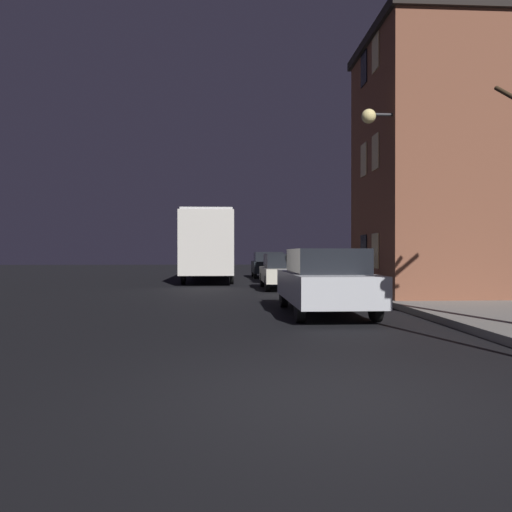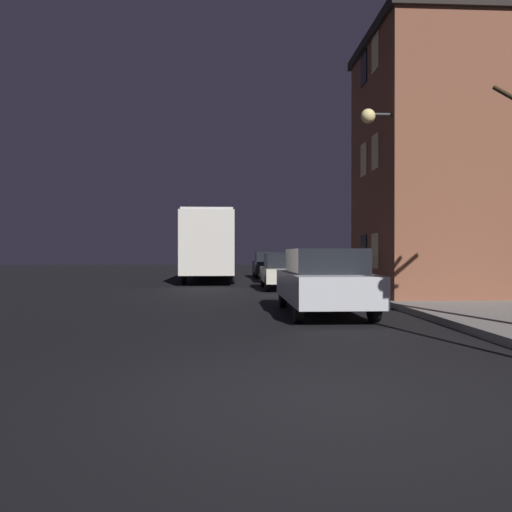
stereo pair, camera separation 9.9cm
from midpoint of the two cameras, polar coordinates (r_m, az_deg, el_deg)
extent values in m
plane|color=black|center=(5.36, 8.14, -15.73)|extent=(120.00, 120.00, 0.00)
cube|color=brown|center=(17.53, 19.13, 9.39)|extent=(3.82, 4.93, 8.19)
cube|color=black|center=(18.68, 19.16, 22.37)|extent=(4.06, 5.17, 0.30)
cube|color=#E5C67F|center=(16.04, 13.61, 0.58)|extent=(0.03, 0.70, 1.10)
cube|color=black|center=(17.32, 12.35, 0.56)|extent=(0.03, 0.70, 1.10)
cube|color=#E5C67F|center=(16.35, 13.62, 11.49)|extent=(0.03, 0.70, 1.10)
cube|color=#E5C67F|center=(17.61, 12.36, 10.68)|extent=(0.03, 0.70, 1.10)
cube|color=#E5C67F|center=(17.22, 13.64, 21.65)|extent=(0.03, 0.70, 1.10)
cube|color=black|center=(18.42, 12.37, 20.20)|extent=(0.03, 0.70, 1.10)
cylinder|color=#28282B|center=(14.69, 16.26, 5.53)|extent=(0.14, 0.14, 5.33)
cylinder|color=#28282B|center=(15.00, 14.59, 15.38)|extent=(0.90, 0.09, 0.09)
sphere|color=#F9E08C|center=(14.86, 12.87, 15.32)|extent=(0.41, 0.41, 0.41)
cylinder|color=#382819|center=(10.94, 27.48, 15.78)|extent=(0.39, 0.83, 0.69)
cube|color=beige|center=(27.35, -5.06, 1.31)|extent=(2.48, 10.59, 2.95)
cube|color=black|center=(27.36, -5.06, 2.42)|extent=(2.50, 9.74, 1.06)
cube|color=#B2B2B2|center=(27.42, -5.06, 4.52)|extent=(2.36, 10.06, 0.12)
cylinder|color=black|center=(30.78, -2.68, -1.55)|extent=(0.18, 0.96, 0.96)
cylinder|color=black|center=(30.86, -6.96, -1.54)|extent=(0.18, 0.96, 0.96)
cylinder|color=black|center=(23.91, -2.60, -2.08)|extent=(0.18, 0.96, 0.96)
cylinder|color=black|center=(24.00, -8.11, -2.08)|extent=(0.18, 0.96, 0.96)
cube|color=#B7BABF|center=(12.36, 7.87, -3.46)|extent=(1.83, 4.72, 0.68)
cube|color=black|center=(12.10, 8.08, -0.56)|extent=(1.61, 2.46, 0.58)
cylinder|color=black|center=(14.05, 10.00, -4.39)|extent=(0.18, 0.66, 0.66)
cylinder|color=black|center=(13.78, 3.28, -4.48)|extent=(0.18, 0.66, 0.66)
cylinder|color=black|center=(11.09, 13.58, -5.66)|extent=(0.18, 0.66, 0.66)
cylinder|color=black|center=(10.74, 5.06, -5.84)|extent=(0.18, 0.66, 0.66)
cube|color=beige|center=(20.61, 3.30, -2.13)|extent=(1.71, 4.09, 0.56)
cube|color=black|center=(20.39, 3.37, -0.55)|extent=(1.51, 2.13, 0.58)
cylinder|color=black|center=(22.03, 4.91, -2.71)|extent=(0.18, 0.64, 0.64)
cylinder|color=black|center=(21.87, 0.92, -2.73)|extent=(0.18, 0.64, 0.64)
cylinder|color=black|center=(19.41, 5.99, -3.12)|extent=(0.18, 0.64, 0.64)
cylinder|color=black|center=(19.23, 1.46, -3.15)|extent=(0.18, 0.64, 0.64)
cube|color=black|center=(30.49, 1.59, -1.26)|extent=(1.88, 3.88, 0.70)
cube|color=black|center=(30.29, 1.62, -0.07)|extent=(1.65, 2.02, 0.57)
cylinder|color=black|center=(31.84, 2.93, -1.82)|extent=(0.18, 0.59, 0.59)
cylinder|color=black|center=(31.71, -0.12, -1.82)|extent=(0.18, 0.59, 0.59)
cylinder|color=black|center=(29.33, 3.44, -2.00)|extent=(0.18, 0.59, 0.59)
cylinder|color=black|center=(29.19, 0.13, -2.01)|extent=(0.18, 0.59, 0.59)
camera|label=1|loc=(0.05, -89.84, 0.00)|focal=35.00mm
camera|label=2|loc=(0.05, 90.16, 0.00)|focal=35.00mm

